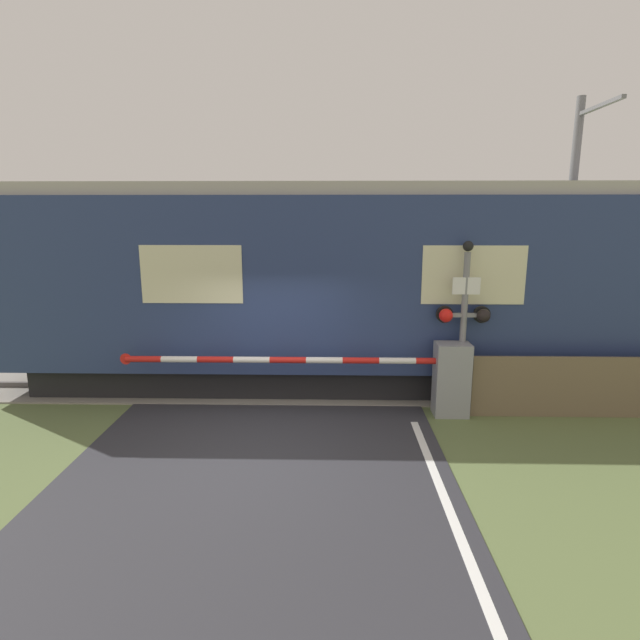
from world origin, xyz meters
TOP-DOWN VIEW (x-y plane):
  - ground_plane at (0.00, 0.00)m, footprint 80.00×80.00m
  - track_bed at (0.00, 3.33)m, footprint 36.00×3.20m
  - train at (3.53, 3.33)m, footprint 18.25×3.13m
  - crossing_barrier at (2.66, 1.40)m, footprint 6.19×0.44m
  - signal_post at (3.35, 1.55)m, footprint 0.95×0.26m
  - catenary_pole at (6.80, 5.37)m, footprint 0.20×1.90m
  - roadside_fence at (5.49, 1.36)m, footprint 3.98×0.06m

SIDE VIEW (x-z plane):
  - ground_plane at x=0.00m, z-range 0.00..0.00m
  - track_bed at x=0.00m, z-range -0.04..0.09m
  - roadside_fence at x=5.49m, z-range 0.00..1.10m
  - crossing_barrier at x=2.66m, z-range 0.06..1.38m
  - signal_post at x=3.35m, z-range 0.21..3.29m
  - train at x=3.53m, z-range 0.05..4.14m
  - catenary_pole at x=6.80m, z-range 0.15..6.36m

